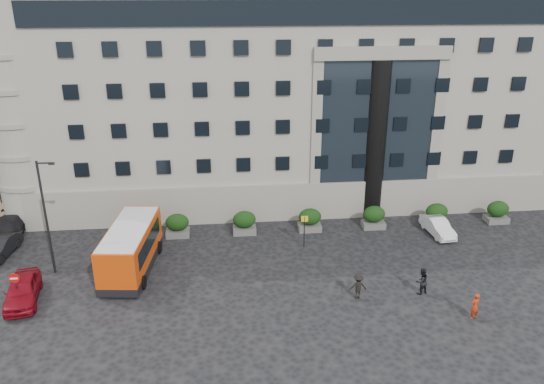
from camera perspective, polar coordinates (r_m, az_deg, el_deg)
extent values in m
plane|color=black|center=(35.16, -4.27, -10.06)|extent=(120.00, 120.00, 0.00)
cube|color=#9C968A|center=(53.18, 1.30, 11.40)|extent=(44.00, 24.00, 18.00)
cylinder|color=black|center=(43.77, 11.02, 5.40)|extent=(1.80, 1.80, 13.00)
cube|color=#565653|center=(42.05, -10.09, -4.37)|extent=(1.80, 1.20, 0.50)
ellipsoid|color=black|center=(41.66, -10.17, -3.23)|extent=(1.80, 1.26, 1.34)
cube|color=#565653|center=(41.93, -2.97, -4.11)|extent=(1.80, 1.20, 0.50)
ellipsoid|color=black|center=(41.54, -3.00, -2.97)|extent=(1.80, 1.26, 1.34)
cube|color=#565653|center=(42.45, 4.07, -3.80)|extent=(1.80, 1.20, 0.50)
ellipsoid|color=black|center=(42.06, 4.10, -2.67)|extent=(1.80, 1.26, 1.34)
cube|color=#565653|center=(43.58, 10.84, -3.45)|extent=(1.80, 1.20, 0.50)
ellipsoid|color=black|center=(43.21, 10.92, -2.35)|extent=(1.80, 1.26, 1.34)
cube|color=#565653|center=(45.30, 17.17, -3.08)|extent=(1.80, 1.20, 0.50)
ellipsoid|color=black|center=(44.93, 17.30, -2.01)|extent=(1.80, 1.26, 1.34)
cube|color=#565653|center=(47.52, 22.98, -2.70)|extent=(1.80, 1.20, 0.50)
ellipsoid|color=black|center=(47.17, 23.14, -1.68)|extent=(1.80, 1.26, 1.34)
cylinder|color=#262628|center=(37.78, -23.12, -2.68)|extent=(0.16, 0.16, 8.00)
cylinder|color=#262628|center=(36.35, -23.32, 2.88)|extent=(0.90, 0.12, 0.12)
cube|color=black|center=(36.23, -22.64, 2.84)|extent=(0.35, 0.18, 0.14)
cylinder|color=#262628|center=(39.39, 3.49, -4.29)|extent=(0.08, 0.08, 2.50)
cube|color=yellow|center=(38.94, 3.52, -2.90)|extent=(0.50, 0.06, 0.45)
cylinder|color=#262628|center=(36.01, -25.73, -9.54)|extent=(0.08, 0.08, 2.20)
cylinder|color=red|center=(35.53, -26.00, -8.34)|extent=(0.64, 0.05, 0.64)
cube|color=white|center=(35.50, -26.02, -8.37)|extent=(0.45, 0.04, 0.10)
cube|color=#CD3D09|center=(37.30, -14.97, -5.60)|extent=(3.42, 7.80, 2.58)
cube|color=black|center=(37.93, -14.76, -7.47)|extent=(3.46, 7.85, 0.55)
cube|color=black|center=(37.18, -15.01, -5.23)|extent=(3.29, 6.16, 1.13)
cube|color=silver|center=(36.76, -15.15, -3.87)|extent=(3.25, 7.41, 0.18)
cylinder|color=black|center=(36.31, -17.72, -9.22)|extent=(0.38, 0.93, 0.90)
cylinder|color=black|center=(35.59, -13.70, -9.42)|extent=(0.38, 0.93, 0.90)
cylinder|color=black|center=(40.33, -15.69, -5.74)|extent=(0.38, 0.93, 0.90)
cylinder|color=black|center=(39.69, -12.08, -5.85)|extent=(0.38, 0.93, 0.90)
cube|color=maroon|center=(53.88, -21.45, 1.95)|extent=(3.21, 4.30, 2.70)
cube|color=maroon|center=(51.37, -21.53, 0.50)|extent=(2.67, 2.17, 1.83)
cube|color=black|center=(50.54, -21.62, 0.60)|extent=(2.03, 0.53, 0.86)
cylinder|color=black|center=(51.86, -22.70, -0.42)|extent=(0.46, 0.94, 0.91)
cylinder|color=black|center=(51.65, -20.10, -0.13)|extent=(0.46, 0.94, 0.91)
cylinder|color=black|center=(55.19, -22.46, 0.91)|extent=(0.46, 0.94, 0.91)
cylinder|color=black|center=(54.99, -20.01, 1.18)|extent=(0.46, 0.94, 0.91)
imported|color=maroon|center=(36.61, -25.26, -9.51)|extent=(2.59, 4.85, 1.57)
imported|color=black|center=(43.02, -27.26, -5.31)|extent=(1.94, 4.41, 1.41)
imported|color=black|center=(45.49, -26.64, -3.69)|extent=(2.62, 5.45, 1.53)
imported|color=black|center=(51.94, -23.97, -0.20)|extent=(2.64, 5.62, 1.55)
imported|color=white|center=(43.53, 17.40, -3.57)|extent=(1.71, 3.99, 1.28)
imported|color=#A82C10|center=(33.75, 20.98, -11.40)|extent=(0.72, 0.59, 1.69)
imported|color=black|center=(35.17, 15.79, -9.21)|extent=(1.04, 0.92, 1.79)
imported|color=black|center=(33.91, 9.24, -9.97)|extent=(1.09, 0.64, 1.66)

